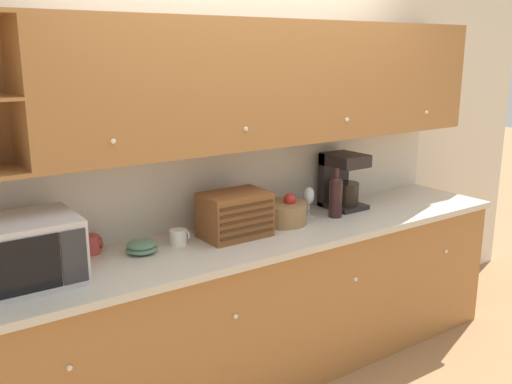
# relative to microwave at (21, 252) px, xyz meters

# --- Properties ---
(ground_plane) EXTENTS (24.00, 24.00, 0.00)m
(ground_plane) POSITION_rel_microwave_xyz_m (1.36, 0.30, -1.07)
(ground_plane) COLOR #9E754C
(wall_back) EXTENTS (5.82, 0.06, 2.60)m
(wall_back) POSITION_rel_microwave_xyz_m (1.36, 0.33, 0.23)
(wall_back) COLOR silver
(wall_back) RESTS_ON ground_plane
(counter_unit) EXTENTS (3.44, 0.68, 0.92)m
(counter_unit) POSITION_rel_microwave_xyz_m (1.36, -0.02, -0.61)
(counter_unit) COLOR #A36B38
(counter_unit) RESTS_ON ground_plane
(backsplash_panel) EXTENTS (3.42, 0.01, 0.50)m
(backsplash_panel) POSITION_rel_microwave_xyz_m (1.36, 0.30, 0.10)
(backsplash_panel) COLOR beige
(backsplash_panel) RESTS_ON counter_unit
(upper_cabinets) EXTENTS (3.42, 0.38, 0.71)m
(upper_cabinets) POSITION_rel_microwave_xyz_m (1.52, 0.13, 0.70)
(upper_cabinets) COLOR #A36B38
(upper_cabinets) RESTS_ON backsplash_panel
(microwave) EXTENTS (0.51, 0.40, 0.31)m
(microwave) POSITION_rel_microwave_xyz_m (0.00, 0.00, 0.00)
(microwave) COLOR silver
(microwave) RESTS_ON counter_unit
(mug) EXTENTS (0.11, 0.09, 0.10)m
(mug) POSITION_rel_microwave_xyz_m (0.39, 0.22, -0.11)
(mug) COLOR #B73D38
(mug) RESTS_ON counter_unit
(bowl_stack_on_counter) EXTENTS (0.17, 0.17, 0.07)m
(bowl_stack_on_counter) POSITION_rel_microwave_xyz_m (0.62, 0.08, -0.12)
(bowl_stack_on_counter) COLOR slate
(bowl_stack_on_counter) RESTS_ON counter_unit
(mug_blue_second) EXTENTS (0.11, 0.09, 0.09)m
(mug_blue_second) POSITION_rel_microwave_xyz_m (0.84, 0.08, -0.11)
(mug_blue_second) COLOR silver
(mug_blue_second) RESTS_ON counter_unit
(bread_box) EXTENTS (0.38, 0.26, 0.26)m
(bread_box) POSITION_rel_microwave_xyz_m (1.17, 0.02, -0.02)
(bread_box) COLOR brown
(bread_box) RESTS_ON counter_unit
(fruit_basket) EXTENTS (0.30, 0.30, 0.19)m
(fruit_basket) POSITION_rel_microwave_xyz_m (1.56, 0.07, -0.09)
(fruit_basket) COLOR #937047
(fruit_basket) RESTS_ON counter_unit
(wine_glass) EXTENTS (0.07, 0.07, 0.19)m
(wine_glass) POSITION_rel_microwave_xyz_m (1.79, 0.10, -0.02)
(wine_glass) COLOR silver
(wine_glass) RESTS_ON counter_unit
(wine_bottle) EXTENTS (0.09, 0.09, 0.33)m
(wine_bottle) POSITION_rel_microwave_xyz_m (1.92, -0.01, -0.01)
(wine_bottle) COLOR black
(wine_bottle) RESTS_ON counter_unit
(coffee_maker) EXTENTS (0.23, 0.27, 0.37)m
(coffee_maker) POSITION_rel_microwave_xyz_m (2.11, 0.14, 0.03)
(coffee_maker) COLOR black
(coffee_maker) RESTS_ON counter_unit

